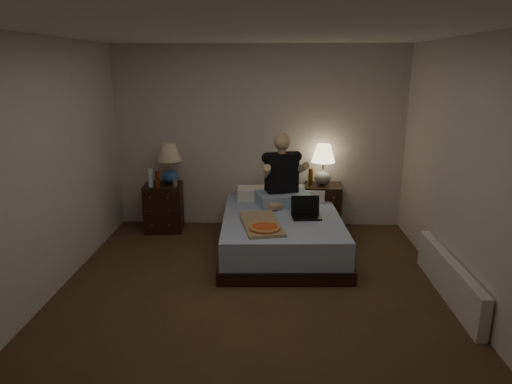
{
  "coord_description": "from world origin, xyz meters",
  "views": [
    {
      "loc": [
        0.18,
        -4.03,
        2.23
      ],
      "look_at": [
        0.0,
        0.9,
        0.85
      ],
      "focal_mm": 32.0,
      "sensor_mm": 36.0,
      "label": 1
    }
  ],
  "objects_px": {
    "beer_bottle_left": "(157,180)",
    "laptop": "(307,208)",
    "water_bottle": "(151,178)",
    "pizza_box": "(265,229)",
    "nightstand_right": "(322,207)",
    "beer_bottle_right": "(311,177)",
    "nightstand_left": "(164,207)",
    "lamp_right": "(323,165)",
    "person": "(283,170)",
    "lamp_left": "(170,164)",
    "soda_can": "(175,183)",
    "radiator": "(449,278)",
    "bed": "(281,233)"
  },
  "relations": [
    {
      "from": "beer_bottle_left",
      "to": "laptop",
      "type": "relative_size",
      "value": 0.68
    },
    {
      "from": "water_bottle",
      "to": "laptop",
      "type": "distance_m",
      "value": 2.14
    },
    {
      "from": "pizza_box",
      "to": "nightstand_right",
      "type": "bearing_deg",
      "value": 48.91
    },
    {
      "from": "beer_bottle_right",
      "to": "water_bottle",
      "type": "bearing_deg",
      "value": -174.19
    },
    {
      "from": "water_bottle",
      "to": "pizza_box",
      "type": "xyz_separation_m",
      "value": [
        1.54,
        -1.16,
        -0.27
      ]
    },
    {
      "from": "nightstand_left",
      "to": "lamp_right",
      "type": "distance_m",
      "value": 2.27
    },
    {
      "from": "lamp_right",
      "to": "person",
      "type": "height_order",
      "value": "person"
    },
    {
      "from": "nightstand_right",
      "to": "pizza_box",
      "type": "xyz_separation_m",
      "value": [
        -0.78,
        -1.4,
        0.19
      ]
    },
    {
      "from": "lamp_left",
      "to": "pizza_box",
      "type": "bearing_deg",
      "value": -45.73
    },
    {
      "from": "beer_bottle_left",
      "to": "pizza_box",
      "type": "bearing_deg",
      "value": -37.73
    },
    {
      "from": "soda_can",
      "to": "beer_bottle_right",
      "type": "distance_m",
      "value": 1.84
    },
    {
      "from": "radiator",
      "to": "person",
      "type": "bearing_deg",
      "value": 136.28
    },
    {
      "from": "beer_bottle_left",
      "to": "radiator",
      "type": "xyz_separation_m",
      "value": [
        3.26,
        -1.63,
        -0.57
      ]
    },
    {
      "from": "beer_bottle_right",
      "to": "radiator",
      "type": "height_order",
      "value": "beer_bottle_right"
    },
    {
      "from": "bed",
      "to": "beer_bottle_right",
      "type": "bearing_deg",
      "value": 60.43
    },
    {
      "from": "water_bottle",
      "to": "pizza_box",
      "type": "distance_m",
      "value": 1.95
    },
    {
      "from": "bed",
      "to": "nightstand_right",
      "type": "relative_size",
      "value": 2.92
    },
    {
      "from": "lamp_right",
      "to": "nightstand_right",
      "type": "bearing_deg",
      "value": 0.0
    },
    {
      "from": "lamp_left",
      "to": "water_bottle",
      "type": "distance_m",
      "value": 0.33
    },
    {
      "from": "soda_can",
      "to": "person",
      "type": "xyz_separation_m",
      "value": [
        1.44,
        -0.18,
        0.23
      ]
    },
    {
      "from": "laptop",
      "to": "water_bottle",
      "type": "bearing_deg",
      "value": 157.27
    },
    {
      "from": "soda_can",
      "to": "beer_bottle_left",
      "type": "distance_m",
      "value": 0.24
    },
    {
      "from": "beer_bottle_right",
      "to": "person",
      "type": "bearing_deg",
      "value": -138.0
    },
    {
      "from": "beer_bottle_left",
      "to": "soda_can",
      "type": "bearing_deg",
      "value": 24.11
    },
    {
      "from": "person",
      "to": "radiator",
      "type": "xyz_separation_m",
      "value": [
        1.61,
        -1.54,
        -0.73
      ]
    },
    {
      "from": "lamp_right",
      "to": "water_bottle",
      "type": "bearing_deg",
      "value": -173.96
    },
    {
      "from": "lamp_left",
      "to": "pizza_box",
      "type": "distance_m",
      "value": 1.94
    },
    {
      "from": "nightstand_left",
      "to": "pizza_box",
      "type": "relative_size",
      "value": 0.86
    },
    {
      "from": "person",
      "to": "radiator",
      "type": "height_order",
      "value": "person"
    },
    {
      "from": "bed",
      "to": "lamp_right",
      "type": "relative_size",
      "value": 3.34
    },
    {
      "from": "soda_can",
      "to": "radiator",
      "type": "relative_size",
      "value": 0.06
    },
    {
      "from": "nightstand_left",
      "to": "laptop",
      "type": "xyz_separation_m",
      "value": [
        1.91,
        -0.81,
        0.26
      ]
    },
    {
      "from": "nightstand_right",
      "to": "pizza_box",
      "type": "bearing_deg",
      "value": -115.29
    },
    {
      "from": "bed",
      "to": "beer_bottle_right",
      "type": "xyz_separation_m",
      "value": [
        0.4,
        0.79,
        0.52
      ]
    },
    {
      "from": "pizza_box",
      "to": "lamp_right",
      "type": "bearing_deg",
      "value": 49.34
    },
    {
      "from": "nightstand_right",
      "to": "pizza_box",
      "type": "distance_m",
      "value": 1.61
    },
    {
      "from": "nightstand_left",
      "to": "beer_bottle_right",
      "type": "relative_size",
      "value": 2.83
    },
    {
      "from": "bed",
      "to": "radiator",
      "type": "relative_size",
      "value": 1.17
    },
    {
      "from": "bed",
      "to": "beer_bottle_right",
      "type": "height_order",
      "value": "beer_bottle_right"
    },
    {
      "from": "pizza_box",
      "to": "beer_bottle_right",
      "type": "bearing_deg",
      "value": 54.4
    },
    {
      "from": "lamp_right",
      "to": "lamp_left",
      "type": "bearing_deg",
      "value": -178.73
    },
    {
      "from": "nightstand_right",
      "to": "beer_bottle_left",
      "type": "height_order",
      "value": "beer_bottle_left"
    },
    {
      "from": "nightstand_right",
      "to": "lamp_left",
      "type": "height_order",
      "value": "lamp_left"
    },
    {
      "from": "nightstand_left",
      "to": "nightstand_right",
      "type": "bearing_deg",
      "value": -2.6
    },
    {
      "from": "bed",
      "to": "lamp_left",
      "type": "relative_size",
      "value": 3.34
    },
    {
      "from": "person",
      "to": "laptop",
      "type": "height_order",
      "value": "person"
    },
    {
      "from": "lamp_left",
      "to": "radiator",
      "type": "relative_size",
      "value": 0.35
    },
    {
      "from": "water_bottle",
      "to": "soda_can",
      "type": "height_order",
      "value": "water_bottle"
    },
    {
      "from": "nightstand_left",
      "to": "water_bottle",
      "type": "height_order",
      "value": "water_bottle"
    },
    {
      "from": "beer_bottle_right",
      "to": "pizza_box",
      "type": "xyz_separation_m",
      "value": [
        -0.6,
        -1.38,
        -0.25
      ]
    }
  ]
}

